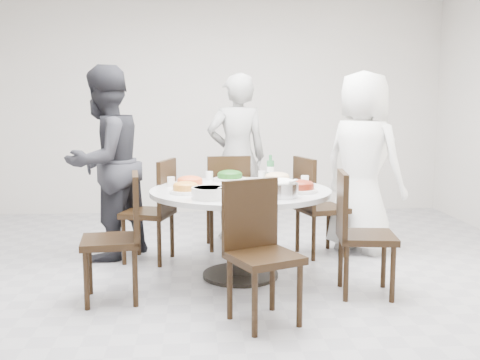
{
  "coord_description": "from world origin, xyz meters",
  "views": [
    {
      "loc": [
        -0.28,
        -4.45,
        1.47
      ],
      "look_at": [
        0.08,
        0.19,
        0.82
      ],
      "focal_mm": 42.0,
      "sensor_mm": 36.0,
      "label": 1
    }
  ],
  "objects": [
    {
      "name": "tea_cups",
      "position": [
        0.11,
        0.75,
        0.79
      ],
      "size": [
        0.07,
        0.07,
        0.08
      ],
      "primitive_type": "cylinder",
      "color": "white",
      "rests_on": "dining_table"
    },
    {
      "name": "rice_bowl",
      "position": [
        0.36,
        -0.27,
        0.8
      ],
      "size": [
        0.25,
        0.25,
        0.11
      ],
      "primitive_type": "cylinder",
      "color": "silver",
      "rests_on": "dining_table"
    },
    {
      "name": "chair_sw",
      "position": [
        -0.92,
        -0.36,
        0.47
      ],
      "size": [
        0.47,
        0.47,
        0.95
      ],
      "primitive_type": "cube",
      "rotation": [
        0.0,
        0.0,
        4.83
      ],
      "color": "black",
      "rests_on": "floor"
    },
    {
      "name": "floor",
      "position": [
        0.0,
        0.0,
        0.0
      ],
      "size": [
        6.0,
        6.0,
        0.01
      ],
      "primitive_type": "cube",
      "color": "#A2A1A6",
      "rests_on": "ground"
    },
    {
      "name": "dish_redbrown",
      "position": [
        0.54,
        -0.04,
        0.79
      ],
      "size": [
        0.3,
        0.3,
        0.08
      ],
      "primitive_type": "cylinder",
      "color": "white",
      "rests_on": "dining_table"
    },
    {
      "name": "wall_back",
      "position": [
        0.0,
        3.0,
        1.4
      ],
      "size": [
        6.0,
        0.01,
        2.8
      ],
      "primitive_type": "cube",
      "color": "silver",
      "rests_on": "ground"
    },
    {
      "name": "chair_n",
      "position": [
        0.02,
        1.11,
        0.47
      ],
      "size": [
        0.45,
        0.45,
        0.95
      ],
      "primitive_type": "cube",
      "rotation": [
        0.0,
        0.0,
        3.21
      ],
      "color": "black",
      "rests_on": "floor"
    },
    {
      "name": "dining_table",
      "position": [
        0.08,
        0.14,
        0.38
      ],
      "size": [
        1.5,
        1.5,
        0.75
      ],
      "primitive_type": "cylinder",
      "color": "silver",
      "rests_on": "floor"
    },
    {
      "name": "soup_bowl",
      "position": [
        -0.18,
        -0.3,
        0.79
      ],
      "size": [
        0.28,
        0.28,
        0.09
      ],
      "primitive_type": "cylinder",
      "color": "white",
      "rests_on": "dining_table"
    },
    {
      "name": "diner_right",
      "position": [
        1.34,
        0.87,
        0.88
      ],
      "size": [
        0.99,
        1.02,
        1.77
      ],
      "primitive_type": "imported",
      "rotation": [
        0.0,
        0.0,
        2.28
      ],
      "color": "white",
      "rests_on": "floor"
    },
    {
      "name": "diner_middle",
      "position": [
        0.15,
        1.51,
        0.88
      ],
      "size": [
        0.69,
        0.5,
        1.77
      ],
      "primitive_type": "imported",
      "rotation": [
        0.0,
        0.0,
        3.27
      ],
      "color": "black",
      "rests_on": "floor"
    },
    {
      "name": "chopsticks",
      "position": [
        0.06,
        0.78,
        0.76
      ],
      "size": [
        0.24,
        0.04,
        0.01
      ],
      "primitive_type": null,
      "color": "tan",
      "rests_on": "dining_table"
    },
    {
      "name": "wall_front",
      "position": [
        0.0,
        -3.0,
        1.4
      ],
      "size": [
        6.0,
        0.01,
        2.8
      ],
      "primitive_type": "cube",
      "color": "silver",
      "rests_on": "ground"
    },
    {
      "name": "chair_se",
      "position": [
        1.0,
        -0.38,
        0.47
      ],
      "size": [
        0.47,
        0.47,
        0.95
      ],
      "primitive_type": "cube",
      "rotation": [
        0.0,
        0.0,
        7.72
      ],
      "color": "black",
      "rests_on": "floor"
    },
    {
      "name": "dish_greens",
      "position": [
        0.02,
        0.65,
        0.79
      ],
      "size": [
        0.29,
        0.29,
        0.08
      ],
      "primitive_type": "cylinder",
      "color": "white",
      "rests_on": "dining_table"
    },
    {
      "name": "chair_nw",
      "position": [
        -0.73,
        0.68,
        0.47
      ],
      "size": [
        0.52,
        0.52,
        0.95
      ],
      "primitive_type": "cube",
      "rotation": [
        0.0,
        0.0,
        4.41
      ],
      "color": "black",
      "rests_on": "floor"
    },
    {
      "name": "diner_left",
      "position": [
        -1.14,
        0.84,
        0.9
      ],
      "size": [
        1.06,
        1.11,
        1.81
      ],
      "primitive_type": "imported",
      "rotation": [
        0.0,
        0.0,
        4.11
      ],
      "color": "black",
      "rests_on": "floor"
    },
    {
      "name": "dish_tofu",
      "position": [
        -0.37,
        -0.03,
        0.78
      ],
      "size": [
        0.26,
        0.26,
        0.07
      ],
      "primitive_type": "cylinder",
      "color": "white",
      "rests_on": "dining_table"
    },
    {
      "name": "chair_ne",
      "position": [
        0.91,
        0.76,
        0.47
      ],
      "size": [
        0.52,
        0.52,
        0.95
      ],
      "primitive_type": "cube",
      "rotation": [
        0.0,
        0.0,
        1.84
      ],
      "color": "black",
      "rests_on": "floor"
    },
    {
      "name": "chair_s",
      "position": [
        0.16,
        -0.88,
        0.47
      ],
      "size": [
        0.55,
        0.55,
        0.95
      ],
      "primitive_type": "cube",
      "rotation": [
        0.0,
        0.0,
        6.7
      ],
      "color": "black",
      "rests_on": "floor"
    },
    {
      "name": "dish_orange",
      "position": [
        -0.34,
        0.29,
        0.79
      ],
      "size": [
        0.28,
        0.28,
        0.07
      ],
      "primitive_type": "cylinder",
      "color": "white",
      "rests_on": "dining_table"
    },
    {
      "name": "beverage_bottle",
      "position": [
        0.4,
        0.66,
        0.87
      ],
      "size": [
        0.07,
        0.07,
        0.23
      ],
      "primitive_type": "cylinder",
      "color": "#2C6E3F",
      "rests_on": "dining_table"
    },
    {
      "name": "dish_pale",
      "position": [
        0.44,
        0.47,
        0.79
      ],
      "size": [
        0.28,
        0.28,
        0.08
      ],
      "primitive_type": "cylinder",
      "color": "white",
      "rests_on": "dining_table"
    }
  ]
}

